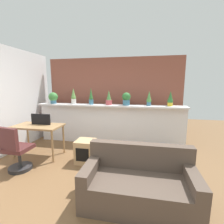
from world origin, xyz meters
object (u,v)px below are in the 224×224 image
at_px(potted_plant_1, 74,97).
at_px(potted_plant_3, 109,99).
at_px(potted_plant_0, 53,98).
at_px(couch, 139,184).
at_px(tv_monitor, 41,119).
at_px(potted_plant_5, 149,99).
at_px(side_cube_shelf, 86,151).
at_px(potted_plant_4, 126,98).
at_px(potted_plant_6, 170,99).
at_px(office_chair, 16,152).
at_px(potted_plant_2, 91,97).
at_px(desk, 38,129).

distance_m(potted_plant_1, potted_plant_3, 1.04).
distance_m(potted_plant_0, couch, 3.56).
bearing_deg(tv_monitor, potted_plant_3, 35.82).
bearing_deg(couch, potted_plant_5, 85.70).
bearing_deg(potted_plant_3, potted_plant_1, -178.48).
distance_m(potted_plant_1, tv_monitor, 1.18).
distance_m(potted_plant_5, side_cube_shelf, 2.12).
distance_m(potted_plant_0, potted_plant_4, 2.16).
bearing_deg(potted_plant_6, potted_plant_5, -179.06).
height_order(potted_plant_0, office_chair, potted_plant_0).
relative_size(potted_plant_0, office_chair, 0.36).
bearing_deg(potted_plant_5, potted_plant_3, -179.36).
bearing_deg(potted_plant_2, potted_plant_1, -179.45).
xyz_separation_m(potted_plant_1, office_chair, (-0.41, -1.80, -0.95)).
height_order(potted_plant_2, side_cube_shelf, potted_plant_2).
xyz_separation_m(potted_plant_5, potted_plant_6, (0.54, 0.01, -0.00)).
height_order(potted_plant_0, potted_plant_5, potted_plant_5).
relative_size(potted_plant_5, tv_monitor, 0.81).
relative_size(potted_plant_4, potted_plant_5, 0.88).
xyz_separation_m(office_chair, side_cube_shelf, (1.19, 0.61, -0.14)).
relative_size(potted_plant_0, desk, 0.30).
relative_size(potted_plant_0, potted_plant_4, 0.95).
bearing_deg(desk, potted_plant_1, 68.61).
relative_size(potted_plant_0, potted_plant_2, 0.70).
relative_size(potted_plant_5, side_cube_shelf, 0.78).
bearing_deg(potted_plant_2, potted_plant_4, 0.27).
xyz_separation_m(desk, tv_monitor, (0.03, 0.08, 0.21)).
relative_size(tv_monitor, couch, 0.31).
xyz_separation_m(potted_plant_3, desk, (-1.46, -1.11, -0.64)).
bearing_deg(potted_plant_0, couch, -40.38).
bearing_deg(potted_plant_1, desk, -111.39).
bearing_deg(side_cube_shelf, potted_plant_4, 58.00).
bearing_deg(office_chair, couch, -9.81).
bearing_deg(potted_plant_5, side_cube_shelf, -137.65).
distance_m(potted_plant_0, potted_plant_1, 0.64).
height_order(tv_monitor, couch, tv_monitor).
height_order(office_chair, side_cube_shelf, office_chair).
bearing_deg(side_cube_shelf, potted_plant_3, 77.87).
xyz_separation_m(tv_monitor, couch, (2.35, -1.21, -0.59)).
bearing_deg(couch, office_chair, 170.19).
height_order(potted_plant_1, potted_plant_5, potted_plant_1).
height_order(potted_plant_6, office_chair, potted_plant_6).
relative_size(potted_plant_2, potted_plant_6, 1.21).
height_order(potted_plant_1, office_chair, potted_plant_1).
xyz_separation_m(potted_plant_6, side_cube_shelf, (-1.89, -1.24, -1.06)).
xyz_separation_m(potted_plant_0, potted_plant_1, (0.64, 0.01, 0.03)).
height_order(potted_plant_1, potted_plant_2, potted_plant_2).
relative_size(potted_plant_0, couch, 0.21).
xyz_separation_m(potted_plant_4, side_cube_shelf, (-0.75, -1.20, -1.07)).
relative_size(potted_plant_1, office_chair, 0.50).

